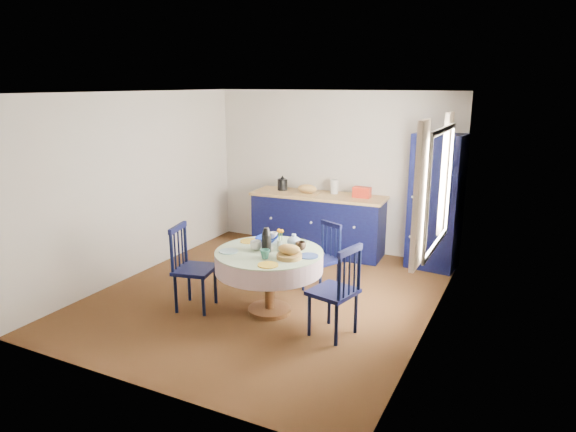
% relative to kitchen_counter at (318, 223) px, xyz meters
% --- Properties ---
extents(floor, '(4.50, 4.50, 0.00)m').
position_rel_kitchen_counter_xyz_m(floor, '(0.10, -1.90, -0.48)').
color(floor, black).
rests_on(floor, ground).
extents(ceiling, '(4.50, 4.50, 0.00)m').
position_rel_kitchen_counter_xyz_m(ceiling, '(0.10, -1.90, 2.02)').
color(ceiling, white).
rests_on(ceiling, wall_back).
extents(wall_back, '(4.00, 0.02, 2.50)m').
position_rel_kitchen_counter_xyz_m(wall_back, '(0.10, 0.35, 0.77)').
color(wall_back, beige).
rests_on(wall_back, floor).
extents(wall_left, '(0.02, 4.50, 2.50)m').
position_rel_kitchen_counter_xyz_m(wall_left, '(-1.90, -1.90, 0.77)').
color(wall_left, beige).
rests_on(wall_left, floor).
extents(wall_right, '(0.02, 4.50, 2.50)m').
position_rel_kitchen_counter_xyz_m(wall_right, '(2.10, -1.90, 0.77)').
color(wall_right, beige).
rests_on(wall_right, floor).
extents(window, '(0.10, 1.74, 1.45)m').
position_rel_kitchen_counter_xyz_m(window, '(2.05, -1.60, 1.04)').
color(window, white).
rests_on(window, wall_right).
extents(kitchen_counter, '(2.13, 0.77, 1.17)m').
position_rel_kitchen_counter_xyz_m(kitchen_counter, '(0.00, 0.00, 0.00)').
color(kitchen_counter, black).
rests_on(kitchen_counter, floor).
extents(pantry_cabinet, '(0.72, 0.55, 1.93)m').
position_rel_kitchen_counter_xyz_m(pantry_cabinet, '(1.76, 0.10, 0.49)').
color(pantry_cabinet, black).
rests_on(pantry_cabinet, floor).
extents(dining_table, '(1.24, 1.24, 1.03)m').
position_rel_kitchen_counter_xyz_m(dining_table, '(0.38, -2.29, 0.15)').
color(dining_table, '#523417').
rests_on(dining_table, floor).
extents(chair_left, '(0.52, 0.53, 1.01)m').
position_rel_kitchen_counter_xyz_m(chair_left, '(-0.51, -2.59, 0.03)').
color(chair_left, black).
rests_on(chair_left, floor).
extents(chair_far, '(0.52, 0.51, 0.89)m').
position_rel_kitchen_counter_xyz_m(chair_far, '(0.68, -1.42, -0.03)').
color(chair_far, black).
rests_on(chair_far, floor).
extents(chair_right, '(0.52, 0.54, 1.01)m').
position_rel_kitchen_counter_xyz_m(chair_right, '(1.27, -2.49, 0.03)').
color(chair_right, black).
rests_on(chair_right, floor).
extents(mug_a, '(0.13, 0.13, 0.11)m').
position_rel_kitchen_counter_xyz_m(mug_a, '(0.21, -2.31, 0.32)').
color(mug_a, silver).
rests_on(mug_a, dining_table).
extents(mug_b, '(0.11, 0.11, 0.10)m').
position_rel_kitchen_counter_xyz_m(mug_b, '(0.45, -2.53, 0.32)').
color(mug_b, '#2C7264').
rests_on(mug_b, dining_table).
extents(mug_c, '(0.12, 0.12, 0.10)m').
position_rel_kitchen_counter_xyz_m(mug_c, '(0.67, -2.09, 0.31)').
color(mug_c, black).
rests_on(mug_c, dining_table).
extents(mug_d, '(0.10, 0.10, 0.09)m').
position_rel_kitchen_counter_xyz_m(mug_d, '(0.21, -1.88, 0.31)').
color(mug_d, silver).
rests_on(mug_d, dining_table).
extents(cobalt_bowl, '(0.26, 0.26, 0.06)m').
position_rel_kitchen_counter_xyz_m(cobalt_bowl, '(0.18, -1.99, 0.30)').
color(cobalt_bowl, navy).
rests_on(cobalt_bowl, dining_table).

